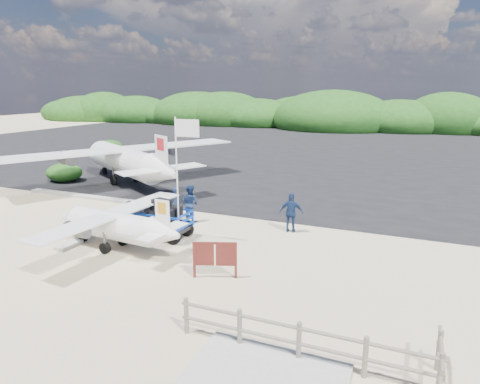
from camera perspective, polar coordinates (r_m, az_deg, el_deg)
The scene contains 14 objects.
ground at distance 17.11m, azimuth -7.49°, elevation -7.79°, with size 160.00×160.00×0.00m, color beige.
asphalt_apron at distance 44.86m, azimuth 12.25°, elevation 5.47°, with size 90.00×50.00×0.04m, color #B2B2B2, non-canonical shape.
lagoon at distance 23.75m, azimuth -24.70°, elevation -2.78°, with size 9.00×7.00×0.40m, color #B2B2B2, non-canonical shape.
walkway_pad at distance 10.25m, azimuth 3.19°, elevation -23.88°, with size 3.50×2.50×0.10m, color #B2B2B2, non-canonical shape.
vegetation_band at distance 69.43m, azimuth 16.23°, elevation 8.09°, with size 124.00×8.00×4.40m, color #B2B2B2, non-canonical shape.
fence at distance 10.91m, azimuth 7.76°, elevation -21.38°, with size 6.40×2.00×1.10m, color #B2B2B2, non-canonical shape.
baggage_cart at distance 18.82m, azimuth -10.60°, elevation -5.88°, with size 2.82×1.61×1.41m, color #0C3DC0, non-canonical shape.
flagpole at distance 18.16m, azimuth -8.08°, elevation -6.51°, with size 1.03×0.43×5.15m, color white, non-canonical shape.
signboard at distance 14.76m, azimuth -3.32°, elevation -11.33°, with size 1.58×0.15×1.30m, color maroon, non-canonical shape.
crew_a at distance 21.42m, azimuth -8.52°, elevation -1.27°, with size 0.55×0.36×1.50m, color navy.
crew_b at distance 20.47m, azimuth -6.66°, elevation -1.50°, with size 0.87×0.68×1.79m, color navy.
crew_c at distance 18.98m, azimuth 6.85°, elevation -2.76°, with size 1.04×0.43×1.77m, color navy.
aircraft_large at distance 36.94m, azimuth 28.31°, elevation 2.38°, with size 15.65×15.65×4.69m, color #B2B2B2, non-canonical shape.
aircraft_small at distance 50.09m, azimuth -1.43°, elevation 6.62°, with size 6.15×6.15×2.22m, color #B2B2B2, non-canonical shape.
Camera 1 is at (8.17, -13.66, 6.26)m, focal length 32.00 mm.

